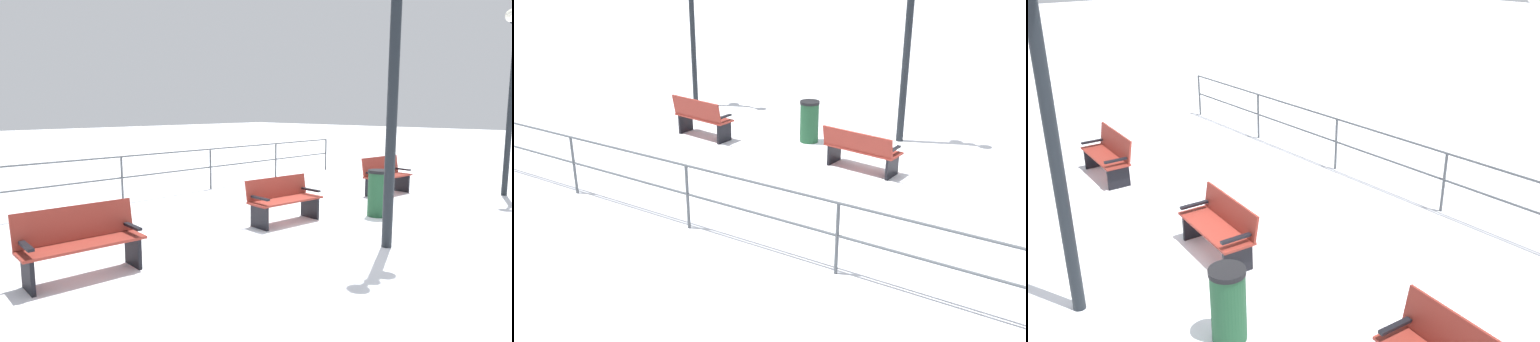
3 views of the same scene
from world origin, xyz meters
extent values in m
plane|color=white|center=(0.00, 0.00, 0.00)|extent=(80.00, 80.00, 0.00)
cube|color=maroon|center=(-0.09, -3.85, 0.43)|extent=(0.57, 1.54, 0.04)
cube|color=maroon|center=(-0.32, -3.83, 0.67)|extent=(0.22, 1.52, 0.44)
cube|color=black|center=(-0.13, -4.51, 0.22)|extent=(0.42, 0.08, 0.43)
cube|color=black|center=(-0.04, -3.19, 0.22)|extent=(0.42, 0.08, 0.43)
cube|color=black|center=(-0.11, -4.51, 0.55)|extent=(0.42, 0.10, 0.04)
cube|color=black|center=(-0.02, -3.19, 0.55)|extent=(0.42, 0.10, 0.04)
cube|color=maroon|center=(-0.08, 0.00, 0.43)|extent=(0.65, 1.52, 0.04)
cube|color=maroon|center=(-0.33, 0.03, 0.64)|extent=(0.25, 1.48, 0.38)
cube|color=black|center=(-0.15, -0.64, 0.22)|extent=(0.45, 0.10, 0.43)
cube|color=black|center=(-0.02, 0.64, 0.22)|extent=(0.45, 0.10, 0.43)
cube|color=black|center=(-0.13, -0.64, 0.55)|extent=(0.46, 0.12, 0.04)
cube|color=black|center=(0.00, 0.64, 0.55)|extent=(0.46, 0.12, 0.04)
cube|color=maroon|center=(-0.10, 3.85, 0.46)|extent=(0.62, 1.45, 0.04)
cube|color=maroon|center=(-0.34, 3.88, 0.70)|extent=(0.27, 1.41, 0.45)
cube|color=black|center=(-0.17, 3.25, 0.23)|extent=(0.42, 0.10, 0.46)
cube|color=black|center=(-0.04, 4.45, 0.23)|extent=(0.42, 0.10, 0.46)
cube|color=black|center=(-0.15, 3.25, 0.58)|extent=(0.42, 0.12, 0.04)
cube|color=black|center=(-0.02, 4.45, 0.58)|extent=(0.42, 0.12, 0.04)
cylinder|color=black|center=(1.98, 0.01, 2.27)|extent=(0.16, 0.16, 4.54)
cylinder|color=black|center=(1.98, 5.76, 2.09)|extent=(0.14, 0.14, 4.18)
sphere|color=white|center=(1.98, 5.32, 4.19)|extent=(0.29, 0.29, 0.29)
cylinder|color=#4C5156|center=(-3.82, -1.27, 0.53)|extent=(0.05, 0.05, 1.05)
cylinder|color=#4C5156|center=(-3.82, 1.27, 0.53)|extent=(0.05, 0.05, 1.05)
cylinder|color=#4C5156|center=(-3.82, 3.82, 0.53)|extent=(0.05, 0.05, 1.05)
cylinder|color=#4C5156|center=(-3.82, 6.37, 0.53)|extent=(0.05, 0.05, 1.05)
cylinder|color=#4C5156|center=(-3.82, 0.00, 1.05)|extent=(0.04, 12.74, 0.04)
cylinder|color=#4C5156|center=(-3.82, 0.00, 0.58)|extent=(0.04, 12.74, 0.04)
cylinder|color=#1E4C2D|center=(0.86, 1.69, 0.43)|extent=(0.41, 0.41, 0.86)
cylinder|color=black|center=(0.86, 1.69, 0.89)|extent=(0.43, 0.43, 0.06)
camera|label=1|loc=(5.27, -6.18, 2.14)|focal=31.49mm
camera|label=2|loc=(-10.28, -4.26, 4.32)|focal=42.10mm
camera|label=3|loc=(3.79, 6.15, 4.24)|focal=39.33mm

